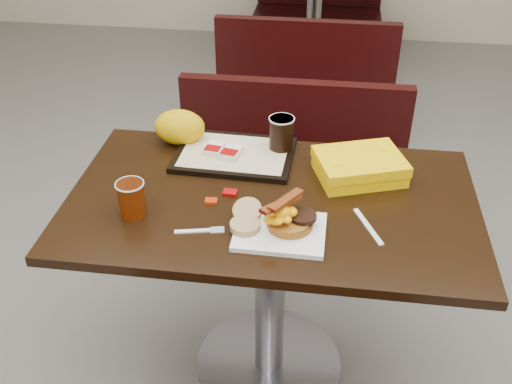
# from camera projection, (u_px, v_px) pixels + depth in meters

# --- Properties ---
(floor) EXTENTS (6.00, 7.00, 0.01)m
(floor) POSITION_uv_depth(u_px,v_px,m) (269.00, 366.00, 2.17)
(floor) COLOR gray
(floor) RESTS_ON ground
(table_near) EXTENTS (1.20, 0.70, 0.75)m
(table_near) POSITION_uv_depth(u_px,v_px,m) (270.00, 291.00, 1.95)
(table_near) COLOR black
(table_near) RESTS_ON floor
(bench_near_n) EXTENTS (1.00, 0.46, 0.72)m
(bench_near_n) POSITION_uv_depth(u_px,v_px,m) (289.00, 180.00, 2.54)
(bench_near_n) COLOR black
(bench_near_n) RESTS_ON floor
(table_far) EXTENTS (1.20, 0.70, 0.75)m
(table_far) POSITION_uv_depth(u_px,v_px,m) (313.00, 28.00, 4.08)
(table_far) COLOR black
(table_far) RESTS_ON floor
(bench_far_s) EXTENTS (1.00, 0.46, 0.72)m
(bench_far_s) POSITION_uv_depth(u_px,v_px,m) (307.00, 70.00, 3.52)
(bench_far_s) COLOR black
(bench_far_s) RESTS_ON floor
(bench_far_n) EXTENTS (1.00, 0.46, 0.72)m
(bench_far_n) POSITION_uv_depth(u_px,v_px,m) (318.00, 0.00, 4.66)
(bench_far_n) COLOR black
(bench_far_n) RESTS_ON floor
(platter) EXTENTS (0.25, 0.19, 0.01)m
(platter) POSITION_uv_depth(u_px,v_px,m) (280.00, 232.00, 1.60)
(platter) COLOR white
(platter) RESTS_ON table_near
(pancake_stack) EXTENTS (0.13, 0.13, 0.03)m
(pancake_stack) POSITION_uv_depth(u_px,v_px,m) (290.00, 222.00, 1.60)
(pancake_stack) COLOR #8F4D17
(pancake_stack) RESTS_ON platter
(sausage_patty) EXTENTS (0.08, 0.08, 0.01)m
(sausage_patty) POSITION_uv_depth(u_px,v_px,m) (303.00, 216.00, 1.59)
(sausage_patty) COLOR black
(sausage_patty) RESTS_ON pancake_stack
(scrambled_eggs) EXTENTS (0.10, 0.09, 0.04)m
(scrambled_eggs) POSITION_uv_depth(u_px,v_px,m) (282.00, 214.00, 1.57)
(scrambled_eggs) COLOR #FFBC05
(scrambled_eggs) RESTS_ON pancake_stack
(bacon_strips) EXTENTS (0.14, 0.15, 0.01)m
(bacon_strips) POSITION_uv_depth(u_px,v_px,m) (281.00, 203.00, 1.56)
(bacon_strips) COLOR #3F0804
(bacon_strips) RESTS_ON scrambled_eggs
(muffin_bottom) EXTENTS (0.10, 0.10, 0.02)m
(muffin_bottom) POSITION_uv_depth(u_px,v_px,m) (245.00, 226.00, 1.60)
(muffin_bottom) COLOR tan
(muffin_bottom) RESTS_ON platter
(muffin_top) EXTENTS (0.10, 0.10, 0.05)m
(muffin_top) POSITION_uv_depth(u_px,v_px,m) (247.00, 211.00, 1.63)
(muffin_top) COLOR tan
(muffin_top) RESTS_ON platter
(coffee_cup_near) EXTENTS (0.09, 0.09, 0.10)m
(coffee_cup_near) POSITION_uv_depth(u_px,v_px,m) (132.00, 199.00, 1.65)
(coffee_cup_near) COLOR maroon
(coffee_cup_near) RESTS_ON table_near
(fork) EXTENTS (0.14, 0.05, 0.00)m
(fork) POSITION_uv_depth(u_px,v_px,m) (192.00, 231.00, 1.61)
(fork) COLOR white
(fork) RESTS_ON table_near
(knife) EXTENTS (0.08, 0.16, 0.00)m
(knife) POSITION_uv_depth(u_px,v_px,m) (368.00, 226.00, 1.63)
(knife) COLOR white
(knife) RESTS_ON table_near
(condiment_syrup) EXTENTS (0.04, 0.03, 0.01)m
(condiment_syrup) POSITION_uv_depth(u_px,v_px,m) (211.00, 201.00, 1.72)
(condiment_syrup) COLOR #B22707
(condiment_syrup) RESTS_ON table_near
(condiment_ketchup) EXTENTS (0.04, 0.03, 0.01)m
(condiment_ketchup) POSITION_uv_depth(u_px,v_px,m) (230.00, 193.00, 1.76)
(condiment_ketchup) COLOR #8C0504
(condiment_ketchup) RESTS_ON table_near
(tray) EXTENTS (0.39, 0.28, 0.02)m
(tray) POSITION_uv_depth(u_px,v_px,m) (234.00, 155.00, 1.93)
(tray) COLOR black
(tray) RESTS_ON table_near
(hashbrown_sleeve_left) EXTENTS (0.07, 0.08, 0.02)m
(hashbrown_sleeve_left) POSITION_uv_depth(u_px,v_px,m) (214.00, 149.00, 1.93)
(hashbrown_sleeve_left) COLOR silver
(hashbrown_sleeve_left) RESTS_ON tray
(hashbrown_sleeve_right) EXTENTS (0.07, 0.09, 0.02)m
(hashbrown_sleeve_right) POSITION_uv_depth(u_px,v_px,m) (231.00, 153.00, 1.90)
(hashbrown_sleeve_right) COLOR silver
(hashbrown_sleeve_right) RESTS_ON tray
(coffee_cup_far) EXTENTS (0.08, 0.08, 0.11)m
(coffee_cup_far) POSITION_uv_depth(u_px,v_px,m) (281.00, 133.00, 1.92)
(coffee_cup_far) COLOR black
(coffee_cup_far) RESTS_ON tray
(clamshell) EXTENTS (0.31, 0.27, 0.07)m
(clamshell) POSITION_uv_depth(u_px,v_px,m) (360.00, 166.00, 1.82)
(clamshell) COLOR #FCC304
(clamshell) RESTS_ON table_near
(paper_bag) EXTENTS (0.21, 0.18, 0.12)m
(paper_bag) POSITION_uv_depth(u_px,v_px,m) (180.00, 127.00, 1.98)
(paper_bag) COLOR #CAA206
(paper_bag) RESTS_ON table_near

